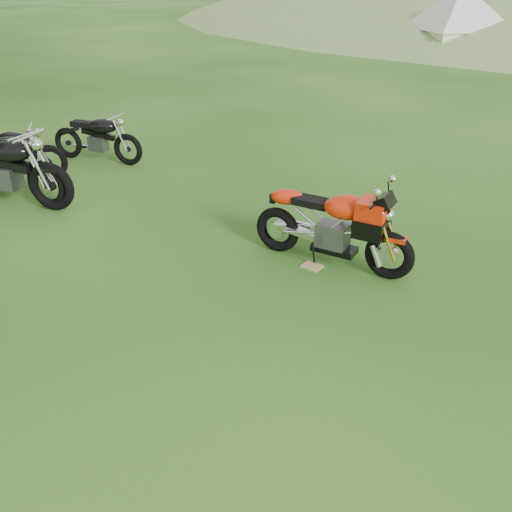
% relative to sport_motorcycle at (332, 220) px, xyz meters
% --- Properties ---
extents(ground, '(120.00, 120.00, 0.00)m').
position_rel_sport_motorcycle_xyz_m(ground, '(-0.32, -1.58, -0.55)').
color(ground, '#16470F').
rests_on(ground, ground).
extents(sport_motorcycle, '(1.87, 1.06, 1.10)m').
position_rel_sport_motorcycle_xyz_m(sport_motorcycle, '(0.00, 0.00, 0.00)').
color(sport_motorcycle, red).
rests_on(sport_motorcycle, ground).
extents(plywood_board, '(0.28, 0.26, 0.02)m').
position_rel_sport_motorcycle_xyz_m(plywood_board, '(-0.19, -0.12, -0.54)').
color(plywood_board, tan).
rests_on(plywood_board, ground).
extents(vintage_moto_a, '(1.82, 1.07, 0.95)m').
position_rel_sport_motorcycle_xyz_m(vintage_moto_a, '(-5.15, 1.89, -0.07)').
color(vintage_moto_a, black).
rests_on(vintage_moto_a, ground).
extents(vintage_moto_b, '(1.74, 0.69, 0.89)m').
position_rel_sport_motorcycle_xyz_m(vintage_moto_b, '(-4.20, 3.20, -0.10)').
color(vintage_moto_b, black).
rests_on(vintage_moto_b, ground).
extents(vintage_moto_c, '(2.17, 1.03, 1.11)m').
position_rel_sport_motorcycle_xyz_m(vintage_moto_c, '(-4.74, 1.26, 0.01)').
color(vintage_moto_c, black).
rests_on(vintage_moto_c, ground).
extents(vintage_moto_d, '(2.19, 0.74, 1.13)m').
position_rel_sport_motorcycle_xyz_m(vintage_moto_d, '(-4.66, 1.07, 0.02)').
color(vintage_moto_d, black).
rests_on(vintage_moto_d, ground).
extents(tent_mid, '(3.86, 3.86, 2.53)m').
position_rel_sport_motorcycle_xyz_m(tent_mid, '(3.90, 18.70, 0.72)').
color(tent_mid, silver).
rests_on(tent_mid, ground).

